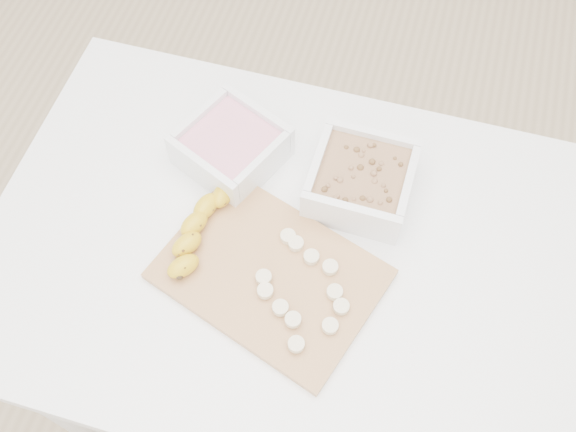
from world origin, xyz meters
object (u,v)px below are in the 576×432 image
(table, at_px, (283,272))
(bowl_granola, at_px, (361,180))
(bowl_yogurt, at_px, (231,146))
(cutting_board, at_px, (270,274))
(banana, at_px, (199,230))

(table, height_order, bowl_granola, bowl_granola)
(bowl_yogurt, relative_size, bowl_granola, 1.23)
(table, distance_m, bowl_yogurt, 0.24)
(table, relative_size, cutting_board, 2.97)
(bowl_yogurt, distance_m, bowl_granola, 0.23)
(table, distance_m, banana, 0.19)
(bowl_yogurt, bearing_deg, banana, -90.16)
(cutting_board, relative_size, banana, 1.78)
(bowl_granola, bearing_deg, banana, -145.57)
(cutting_board, distance_m, banana, 0.14)
(banana, bearing_deg, cutting_board, 4.35)
(table, distance_m, cutting_board, 0.12)
(bowl_yogurt, bearing_deg, cutting_board, -57.19)
(bowl_yogurt, distance_m, banana, 0.17)
(bowl_granola, height_order, cutting_board, bowl_granola)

